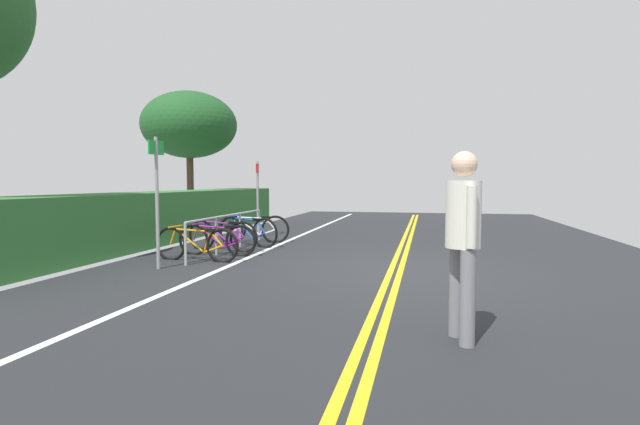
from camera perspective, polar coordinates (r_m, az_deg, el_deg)
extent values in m
cube|color=#232628|center=(8.35, 8.92, -6.84)|extent=(30.74, 10.32, 0.05)
cube|color=gold|center=(8.34, 9.47, -6.67)|extent=(27.67, 0.10, 0.00)
cube|color=gold|center=(8.35, 8.37, -6.65)|extent=(27.67, 0.10, 0.00)
cube|color=white|center=(9.01, -10.00, -5.91)|extent=(27.67, 0.12, 0.00)
cylinder|color=#9EA0A5|center=(8.94, -15.55, -3.61)|extent=(0.05, 0.05, 0.76)
cylinder|color=#9EA0A5|center=(10.08, -12.11, -2.74)|extent=(0.05, 0.05, 0.76)
cylinder|color=#9EA0A5|center=(11.25, -9.38, -2.05)|extent=(0.05, 0.05, 0.76)
cylinder|color=#9EA0A5|center=(12.45, -7.18, -1.48)|extent=(0.05, 0.05, 0.76)
cylinder|color=#9EA0A5|center=(10.63, -10.70, -0.33)|extent=(3.85, 0.04, 0.04)
torus|color=black|center=(9.70, -17.14, -3.54)|extent=(0.10, 0.66, 0.66)
torus|color=black|center=(9.15, -11.42, -3.88)|extent=(0.10, 0.66, 0.66)
cylinder|color=orange|center=(9.48, -15.08, -3.22)|extent=(0.08, 0.62, 0.45)
cylinder|color=orange|center=(9.42, -14.73, -2.05)|extent=(0.08, 0.74, 0.07)
cylinder|color=orange|center=(9.29, -13.12, -3.41)|extent=(0.05, 0.18, 0.40)
cylinder|color=orange|center=(9.25, -12.46, -4.24)|extent=(0.06, 0.40, 0.17)
cylinder|color=orange|center=(9.19, -12.09, -3.05)|extent=(0.05, 0.27, 0.28)
cylinder|color=orange|center=(9.66, -16.89, -2.72)|extent=(0.05, 0.14, 0.30)
cube|color=black|center=(9.23, -12.76, -2.04)|extent=(0.09, 0.20, 0.05)
cylinder|color=orange|center=(9.61, -16.64, -1.58)|extent=(0.46, 0.06, 0.03)
torus|color=black|center=(10.26, -14.65, -3.12)|extent=(0.06, 0.66, 0.66)
torus|color=black|center=(9.83, -9.32, -3.34)|extent=(0.06, 0.66, 0.66)
cylinder|color=purple|center=(10.08, -12.71, -2.78)|extent=(0.04, 0.59, 0.45)
cylinder|color=purple|center=(10.03, -12.38, -1.69)|extent=(0.04, 0.70, 0.07)
cylinder|color=purple|center=(9.94, -10.89, -2.94)|extent=(0.04, 0.17, 0.40)
cylinder|color=purple|center=(9.91, -10.28, -3.69)|extent=(0.04, 0.37, 0.17)
cylinder|color=purple|center=(9.86, -9.93, -2.58)|extent=(0.04, 0.25, 0.28)
cylinder|color=purple|center=(10.22, -14.40, -2.34)|extent=(0.04, 0.14, 0.30)
cube|color=black|center=(9.89, -10.55, -1.65)|extent=(0.08, 0.20, 0.05)
cylinder|color=purple|center=(10.18, -14.16, -1.27)|extent=(0.46, 0.03, 0.03)
torus|color=black|center=(10.99, -13.73, -2.58)|extent=(0.19, 0.69, 0.69)
torus|color=black|center=(10.38, -8.99, -2.89)|extent=(0.19, 0.69, 0.69)
cylinder|color=purple|center=(10.74, -12.02, -2.28)|extent=(0.15, 0.61, 0.47)
cylinder|color=purple|center=(10.69, -11.73, -1.20)|extent=(0.18, 0.73, 0.07)
cylinder|color=purple|center=(10.54, -10.40, -2.46)|extent=(0.07, 0.18, 0.42)
cylinder|color=purple|center=(10.49, -9.85, -3.22)|extent=(0.11, 0.39, 0.18)
cylinder|color=purple|center=(10.43, -9.54, -2.12)|extent=(0.09, 0.27, 0.29)
cylinder|color=purple|center=(10.94, -13.52, -1.82)|extent=(0.06, 0.15, 0.31)
cube|color=black|center=(10.48, -10.10, -1.20)|extent=(0.12, 0.21, 0.05)
cylinder|color=purple|center=(10.90, -13.31, -0.78)|extent=(0.46, 0.12, 0.03)
torus|color=black|center=(11.67, -10.43, -2.14)|extent=(0.27, 0.69, 0.70)
torus|color=black|center=(11.03, -6.50, -2.43)|extent=(0.27, 0.69, 0.70)
cylinder|color=#1947B7|center=(11.41, -9.01, -1.84)|extent=(0.22, 0.56, 0.48)
cylinder|color=#1947B7|center=(11.35, -8.77, -0.80)|extent=(0.25, 0.66, 0.07)
cylinder|color=#1947B7|center=(11.20, -7.67, -2.02)|extent=(0.09, 0.17, 0.43)
cylinder|color=#1947B7|center=(11.15, -7.22, -2.75)|extent=(0.15, 0.36, 0.18)
cylinder|color=#1947B7|center=(11.09, -6.96, -1.69)|extent=(0.11, 0.25, 0.30)
cylinder|color=#1947B7|center=(11.62, -10.25, -1.40)|extent=(0.08, 0.14, 0.32)
cube|color=black|center=(11.14, -7.42, -0.80)|extent=(0.14, 0.22, 0.05)
cylinder|color=#1947B7|center=(11.57, -10.08, -0.40)|extent=(0.45, 0.17, 0.03)
torus|color=black|center=(12.09, -10.32, -1.97)|extent=(0.18, 0.69, 0.69)
torus|color=black|center=(11.90, -5.28, -2.01)|extent=(0.18, 0.69, 0.69)
cylinder|color=white|center=(12.00, -8.45, -1.61)|extent=(0.15, 0.61, 0.47)
cylinder|color=white|center=(11.97, -8.13, -0.63)|extent=(0.17, 0.72, 0.07)
cylinder|color=white|center=(11.94, -6.73, -1.70)|extent=(0.07, 0.18, 0.42)
cylinder|color=white|center=(11.94, -6.17, -2.35)|extent=(0.11, 0.39, 0.18)
cylinder|color=white|center=(11.91, -5.85, -1.36)|extent=(0.08, 0.26, 0.29)
cylinder|color=white|center=(12.06, -10.08, -1.26)|extent=(0.06, 0.14, 0.31)
cube|color=black|center=(11.91, -6.41, -0.57)|extent=(0.11, 0.21, 0.05)
cylinder|color=white|center=(12.03, -9.84, -0.31)|extent=(0.46, 0.11, 0.03)
cylinder|color=slate|center=(4.63, 16.97, -9.63)|extent=(0.14, 0.14, 0.88)
cylinder|color=slate|center=(4.90, 15.75, -8.87)|extent=(0.14, 0.14, 0.88)
cylinder|color=silver|center=(4.66, 16.51, -0.20)|extent=(0.32, 0.32, 0.62)
sphere|color=beige|center=(4.65, 16.61, 5.47)|extent=(0.24, 0.24, 0.24)
cylinder|color=silver|center=(4.47, 17.39, -0.54)|extent=(0.09, 0.09, 0.55)
cylinder|color=silver|center=(4.85, 15.69, -0.19)|extent=(0.09, 0.09, 0.55)
cylinder|color=gray|center=(8.66, -18.61, 1.02)|extent=(0.06, 0.06, 2.24)
cube|color=#198C33|center=(8.67, -18.74, 7.25)|extent=(0.36, 0.09, 0.24)
cylinder|color=gray|center=(13.14, -7.34, 1.55)|extent=(0.06, 0.06, 2.03)
cube|color=red|center=(13.14, -7.37, 5.18)|extent=(0.36, 0.10, 0.24)
cube|color=#2D6B30|center=(13.06, -17.76, -0.35)|extent=(12.85, 1.32, 1.23)
cylinder|color=#473323|center=(17.57, -15.00, 2.63)|extent=(0.24, 0.24, 2.43)
ellipsoid|color=#1C4C21|center=(17.68, -15.12, 9.92)|extent=(3.28, 3.28, 2.29)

